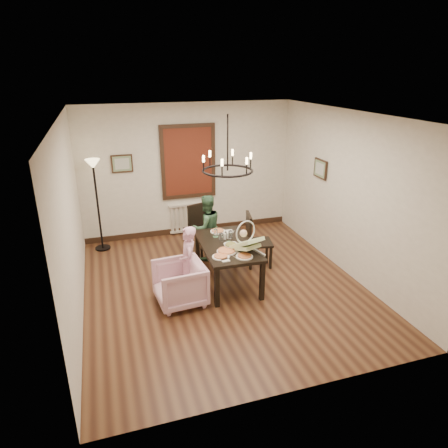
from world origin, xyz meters
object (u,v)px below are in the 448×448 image
elderly_woman (189,268)px  drinking_glass (221,237)px  seated_man (207,233)px  floor_lamp (98,207)px  baby_bouncer (246,242)px  chair_far (204,230)px  dining_table (227,249)px  chair_right (259,239)px  armchair (180,284)px

elderly_woman → drinking_glass: 0.81m
seated_man → floor_lamp: size_ratio=0.58×
floor_lamp → drinking_glass: bearing=-44.5°
baby_bouncer → floor_lamp: floor_lamp is taller
seated_man → chair_far: bearing=-103.4°
seated_man → baby_bouncer: size_ratio=1.94×
elderly_woman → dining_table: bearing=117.2°
chair_right → seated_man: seated_man is taller
elderly_woman → drinking_glass: bearing=128.4°
chair_far → elderly_woman: chair_far is taller
seated_man → drinking_glass: size_ratio=7.04×
armchair → seated_man: size_ratio=0.71×
elderly_woman → seated_man: size_ratio=0.94×
seated_man → drinking_glass: seated_man is taller
chair_right → armchair: chair_right is taller
dining_table → seated_man: (-0.09, 0.99, -0.10)m
dining_table → floor_lamp: (-2.00, 2.04, 0.28)m
elderly_woman → baby_bouncer: bearing=89.4°
dining_table → elderly_woman: 0.77m
baby_bouncer → floor_lamp: (-2.19, 2.43, 0.01)m
chair_right → armchair: 1.87m
dining_table → chair_right: 0.88m
seated_man → floor_lamp: bearing=-42.8°
dining_table → seated_man: seated_man is taller
chair_far → baby_bouncer: (0.29, -1.58, 0.39)m
dining_table → drinking_glass: 0.22m
dining_table → chair_right: size_ratio=1.51×
dining_table → elderly_woman: bearing=-159.2°
elderly_woman → armchair: bearing=-40.4°
seated_man → drinking_glass: bearing=78.0°
dining_table → floor_lamp: 2.87m
dining_table → armchair: (-0.90, -0.41, -0.29)m
floor_lamp → seated_man: bearing=-28.8°
chair_far → floor_lamp: floor_lamp is taller
seated_man → elderly_woman: bearing=49.1°
baby_bouncer → chair_right: bearing=37.3°
chair_right → drinking_glass: 0.92m
drinking_glass → dining_table: bearing=-64.4°
baby_bouncer → floor_lamp: bearing=114.1°
drinking_glass → elderly_woman: bearing=-149.7°
chair_right → seated_man: (-0.85, 0.55, 0.02)m
seated_man → baby_bouncer: (0.28, -1.38, 0.36)m
chair_far → baby_bouncer: baby_bouncer is taller
dining_table → armchair: bearing=-153.9°
elderly_woman → drinking_glass: (0.66, 0.38, 0.29)m
elderly_woman → baby_bouncer: 1.00m
dining_table → drinking_glass: drinking_glass is taller
dining_table → elderly_woman: elderly_woman is taller
baby_bouncer → armchair: bearing=163.1°
chair_far → baby_bouncer: bearing=-99.7°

